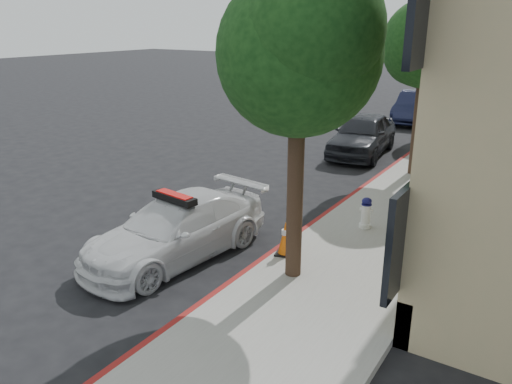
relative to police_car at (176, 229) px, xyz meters
The scene contains 11 objects.
ground 2.51m from the police_car, 97.59° to the left, with size 120.00×120.00×0.00m, color black.
sidewalk 12.84m from the police_car, 75.19° to the left, with size 3.20×50.00×0.15m, color gray.
curb_strip 12.54m from the police_car, 82.01° to the left, with size 0.12×50.00×0.15m, color maroon.
tree_near 4.49m from the police_car, ahead, with size 2.92×2.82×5.62m.
tree_mid 9.46m from the police_car, 72.72° to the left, with size 2.77×2.64×5.43m.
tree_far 17.01m from the police_car, 80.95° to the left, with size 3.10×3.00×5.81m.
police_car is the anchor object (origin of this frame).
parked_car_mid 10.34m from the police_car, 89.42° to the left, with size 1.81×4.50×1.53m, color #21232A.
parked_car_far 17.83m from the police_car, 90.12° to the left, with size 1.58×4.53×1.49m, color #161A38.
fire_hydrant 4.43m from the police_car, 48.79° to the left, with size 0.31×0.28×0.74m.
traffic_cone 2.30m from the police_car, 27.77° to the left, with size 0.46×0.46×0.73m.
Camera 1 is at (6.93, -9.62, 4.77)m, focal length 35.00 mm.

